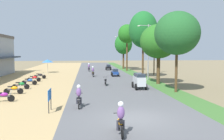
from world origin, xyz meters
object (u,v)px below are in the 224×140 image
at_px(median_tree_second, 159,41).
at_px(motorbike_ahead_third, 105,81).
at_px(parked_motorbike_sixth, 40,75).
at_px(vendor_umbrella, 48,61).
at_px(streetlamp_near, 148,48).
at_px(motorbike_ahead_fourth, 93,72).
at_px(median_tree_fifth, 123,44).
at_px(parked_motorbike_second, 14,89).
at_px(parked_motorbike_fifth, 34,78).
at_px(car_sedan_black, 108,67).
at_px(car_van_silver, 139,80).
at_px(parked_motorbike_nearest, 3,96).
at_px(street_signboard, 50,96).
at_px(median_tree_third, 143,30).
at_px(streetlamp_mid, 121,49).
at_px(parked_motorbike_third, 21,85).
at_px(median_tree_fourth, 127,34).
at_px(motorbike_foreground_rider, 120,119).
at_px(parked_motorbike_fourth, 29,81).
at_px(median_tree_nearest, 177,33).
at_px(motorbike_ahead_fifth, 89,68).
at_px(car_sedan_blue, 115,72).
at_px(motorbike_ahead_second, 79,97).

relative_size(median_tree_second, motorbike_ahead_third, 4.11).
relative_size(parked_motorbike_sixth, vendor_umbrella, 0.71).
distance_m(streetlamp_near, motorbike_ahead_fourth, 9.94).
height_order(parked_motorbike_sixth, median_tree_fifth, median_tree_fifth).
distance_m(parked_motorbike_second, parked_motorbike_fifth, 9.16).
distance_m(vendor_umbrella, car_sedan_black, 13.12).
bearing_deg(parked_motorbike_sixth, car_van_silver, -41.15).
bearing_deg(parked_motorbike_second, parked_motorbike_nearest, -86.52).
distance_m(parked_motorbike_second, street_signboard, 8.24).
distance_m(median_tree_second, median_tree_third, 7.30).
bearing_deg(streetlamp_mid, median_tree_second, -89.64).
height_order(parked_motorbike_third, median_tree_fourth, median_tree_fourth).
bearing_deg(motorbike_ahead_third, parked_motorbike_third, -168.08).
bearing_deg(median_tree_fifth, parked_motorbike_sixth, -129.95).
xyz_separation_m(parked_motorbike_third, motorbike_foreground_rider, (8.54, -14.79, 0.30)).
relative_size(parked_motorbike_fifth, streetlamp_near, 0.23).
bearing_deg(parked_motorbike_fourth, motorbike_foreground_rider, -64.95).
bearing_deg(median_tree_fourth, parked_motorbike_sixth, -140.23).
xyz_separation_m(median_tree_fourth, motorbike_ahead_third, (-6.17, -20.44, -7.07)).
bearing_deg(motorbike_ahead_fourth, median_tree_nearest, -62.94).
distance_m(median_tree_fifth, motorbike_foreground_rider, 43.73).
relative_size(motorbike_foreground_rider, motorbike_ahead_fifth, 1.00).
bearing_deg(median_tree_fourth, car_van_silver, -96.74).
height_order(parked_motorbike_nearest, parked_motorbike_sixth, same).
distance_m(parked_motorbike_nearest, parked_motorbike_sixth, 16.06).
distance_m(parked_motorbike_second, parked_motorbike_third, 2.88).
bearing_deg(car_sedan_blue, motorbike_ahead_third, -103.44).
bearing_deg(parked_motorbike_second, median_tree_fourth, 58.85).
relative_size(streetlamp_mid, car_sedan_blue, 3.48).
bearing_deg(car_sedan_black, parked_motorbike_nearest, -110.22).
relative_size(median_tree_third, car_van_silver, 4.20).
height_order(street_signboard, streetlamp_mid, streetlamp_mid).
height_order(parked_motorbike_sixth, motorbike_ahead_second, motorbike_ahead_second).
distance_m(parked_motorbike_sixth, car_van_silver, 16.53).
xyz_separation_m(median_tree_fifth, car_sedan_blue, (-3.96, -16.19, -5.01)).
xyz_separation_m(parked_motorbike_fourth, median_tree_second, (15.70, -0.62, 4.76)).
bearing_deg(motorbike_ahead_fourth, parked_motorbike_fifth, -145.05).
xyz_separation_m(parked_motorbike_sixth, car_sedan_blue, (11.44, 2.19, 0.19)).
bearing_deg(motorbike_ahead_second, street_signboard, -153.64).
bearing_deg(streetlamp_near, parked_motorbike_fifth, -178.43).
height_order(parked_motorbike_fifth, car_sedan_black, car_sedan_black).
xyz_separation_m(streetlamp_mid, motorbike_ahead_fourth, (-7.66, -20.63, -3.74)).
height_order(parked_motorbike_fifth, parked_motorbike_sixth, same).
distance_m(streetlamp_mid, car_van_silver, 33.98).
xyz_separation_m(parked_motorbike_fourth, car_sedan_black, (11.56, 21.44, 0.19)).
relative_size(vendor_umbrella, car_van_silver, 1.05).
bearing_deg(median_tree_nearest, median_tree_third, 90.91).
height_order(parked_motorbike_fourth, car_sedan_black, car_sedan_black).
relative_size(streetlamp_mid, car_sedan_black, 3.48).
xyz_separation_m(median_tree_nearest, motorbike_ahead_third, (-6.60, 5.35, -5.29)).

